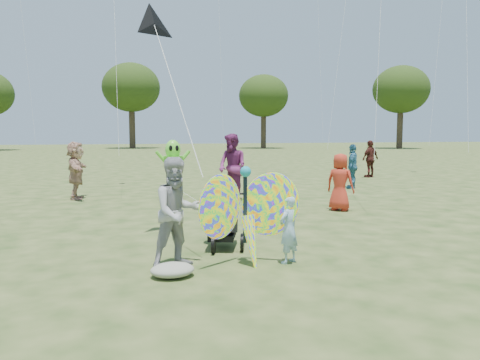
{
  "coord_description": "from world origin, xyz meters",
  "views": [
    {
      "loc": [
        -2.63,
        -6.34,
        1.92
      ],
      "look_at": [
        -0.2,
        1.5,
        1.1
      ],
      "focal_mm": 35.0,
      "sensor_mm": 36.0,
      "label": 1
    }
  ],
  "objects_px": {
    "adult_man": "(178,212)",
    "alien_kite": "(173,166)",
    "child_girl": "(289,229)",
    "jogging_stroller": "(222,211)",
    "crowd_c": "(353,166)",
    "crowd_e": "(232,167)",
    "crowd_a": "(340,182)",
    "crowd_h": "(370,159)",
    "butterfly_kite": "(247,217)",
    "crowd_d": "(76,170)"
  },
  "relations": [
    {
      "from": "crowd_c",
      "to": "butterfly_kite",
      "type": "distance_m",
      "value": 10.32
    },
    {
      "from": "child_girl",
      "to": "crowd_h",
      "type": "relative_size",
      "value": 0.63
    },
    {
      "from": "crowd_a",
      "to": "alien_kite",
      "type": "bearing_deg",
      "value": 10.19
    },
    {
      "from": "adult_man",
      "to": "butterfly_kite",
      "type": "distance_m",
      "value": 1.01
    },
    {
      "from": "adult_man",
      "to": "crowd_c",
      "type": "distance_m",
      "value": 10.79
    },
    {
      "from": "jogging_stroller",
      "to": "crowd_c",
      "type": "bearing_deg",
      "value": 67.81
    },
    {
      "from": "crowd_a",
      "to": "jogging_stroller",
      "type": "relative_size",
      "value": 1.26
    },
    {
      "from": "alien_kite",
      "to": "butterfly_kite",
      "type": "bearing_deg",
      "value": -90.42
    },
    {
      "from": "crowd_d",
      "to": "crowd_c",
      "type": "bearing_deg",
      "value": -87.14
    },
    {
      "from": "crowd_d",
      "to": "jogging_stroller",
      "type": "relative_size",
      "value": 1.48
    },
    {
      "from": "crowd_a",
      "to": "jogging_stroller",
      "type": "xyz_separation_m",
      "value": [
        -3.79,
        -2.77,
        -0.1
      ]
    },
    {
      "from": "crowd_a",
      "to": "crowd_h",
      "type": "xyz_separation_m",
      "value": [
        5.69,
        7.5,
        0.09
      ]
    },
    {
      "from": "crowd_h",
      "to": "butterfly_kite",
      "type": "relative_size",
      "value": 0.93
    },
    {
      "from": "crowd_c",
      "to": "alien_kite",
      "type": "xyz_separation_m",
      "value": [
        -6.44,
        -0.99,
        0.2
      ]
    },
    {
      "from": "child_girl",
      "to": "crowd_d",
      "type": "relative_size",
      "value": 0.61
    },
    {
      "from": "crowd_h",
      "to": "crowd_e",
      "type": "bearing_deg",
      "value": 14.59
    },
    {
      "from": "crowd_d",
      "to": "alien_kite",
      "type": "relative_size",
      "value": 0.97
    },
    {
      "from": "adult_man",
      "to": "crowd_c",
      "type": "height_order",
      "value": "adult_man"
    },
    {
      "from": "child_girl",
      "to": "jogging_stroller",
      "type": "relative_size",
      "value": 0.9
    },
    {
      "from": "adult_man",
      "to": "crowd_d",
      "type": "xyz_separation_m",
      "value": [
        -1.65,
        7.78,
        0.05
      ]
    },
    {
      "from": "crowd_c",
      "to": "jogging_stroller",
      "type": "xyz_separation_m",
      "value": [
        -6.58,
        -6.87,
        -0.16
      ]
    },
    {
      "from": "crowd_d",
      "to": "child_girl",
      "type": "bearing_deg",
      "value": -155.3
    },
    {
      "from": "child_girl",
      "to": "butterfly_kite",
      "type": "bearing_deg",
      "value": -36.86
    },
    {
      "from": "butterfly_kite",
      "to": "crowd_d",
      "type": "bearing_deg",
      "value": 108.17
    },
    {
      "from": "child_girl",
      "to": "crowd_d",
      "type": "xyz_separation_m",
      "value": [
        -3.25,
        8.1,
        0.33
      ]
    },
    {
      "from": "crowd_c",
      "to": "crowd_d",
      "type": "xyz_separation_m",
      "value": [
        -9.13,
        -0.0,
        0.07
      ]
    },
    {
      "from": "child_girl",
      "to": "butterfly_kite",
      "type": "relative_size",
      "value": 0.59
    },
    {
      "from": "crowd_e",
      "to": "alien_kite",
      "type": "bearing_deg",
      "value": -136.03
    },
    {
      "from": "child_girl",
      "to": "butterfly_kite",
      "type": "distance_m",
      "value": 0.65
    },
    {
      "from": "alien_kite",
      "to": "crowd_c",
      "type": "bearing_deg",
      "value": 8.76
    },
    {
      "from": "crowd_h",
      "to": "alien_kite",
      "type": "xyz_separation_m",
      "value": [
        -9.35,
        -4.39,
        0.16
      ]
    },
    {
      "from": "crowd_c",
      "to": "jogging_stroller",
      "type": "height_order",
      "value": "crowd_c"
    },
    {
      "from": "adult_man",
      "to": "crowd_e",
      "type": "relative_size",
      "value": 0.83
    },
    {
      "from": "crowd_e",
      "to": "crowd_h",
      "type": "xyz_separation_m",
      "value": [
        7.71,
        4.9,
        -0.15
      ]
    },
    {
      "from": "crowd_c",
      "to": "crowd_h",
      "type": "relative_size",
      "value": 0.96
    },
    {
      "from": "adult_man",
      "to": "crowd_c",
      "type": "bearing_deg",
      "value": 31.28
    },
    {
      "from": "crowd_c",
      "to": "alien_kite",
      "type": "relative_size",
      "value": 0.89
    },
    {
      "from": "crowd_c",
      "to": "crowd_h",
      "type": "height_order",
      "value": "crowd_h"
    },
    {
      "from": "crowd_a",
      "to": "alien_kite",
      "type": "xyz_separation_m",
      "value": [
        -3.66,
        3.11,
        0.26
      ]
    },
    {
      "from": "crowd_e",
      "to": "crowd_a",
      "type": "bearing_deg",
      "value": 8.95
    },
    {
      "from": "crowd_h",
      "to": "adult_man",
      "type": "bearing_deg",
      "value": 29.33
    },
    {
      "from": "child_girl",
      "to": "crowd_h",
      "type": "xyz_separation_m",
      "value": [
        8.78,
        11.51,
        0.3
      ]
    },
    {
      "from": "adult_man",
      "to": "crowd_a",
      "type": "height_order",
      "value": "adult_man"
    },
    {
      "from": "adult_man",
      "to": "butterfly_kite",
      "type": "relative_size",
      "value": 0.91
    },
    {
      "from": "adult_man",
      "to": "alien_kite",
      "type": "xyz_separation_m",
      "value": [
        1.03,
        6.79,
        0.18
      ]
    },
    {
      "from": "adult_man",
      "to": "child_girl",
      "type": "bearing_deg",
      "value": -26.37
    },
    {
      "from": "child_girl",
      "to": "crowd_a",
      "type": "height_order",
      "value": "crowd_a"
    },
    {
      "from": "child_girl",
      "to": "alien_kite",
      "type": "height_order",
      "value": "alien_kite"
    },
    {
      "from": "crowd_a",
      "to": "crowd_e",
      "type": "distance_m",
      "value": 3.31
    },
    {
      "from": "butterfly_kite",
      "to": "crowd_c",
      "type": "bearing_deg",
      "value": 51.0
    }
  ]
}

